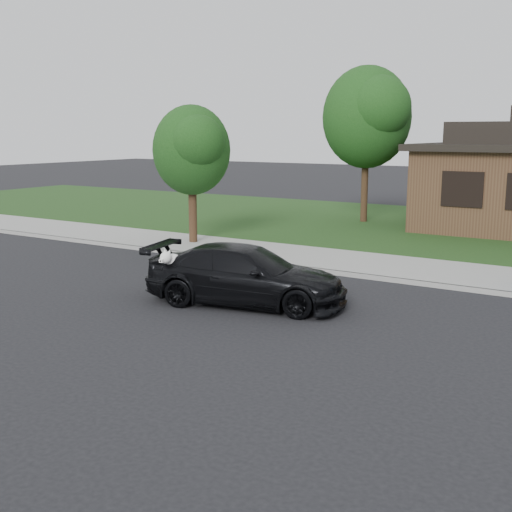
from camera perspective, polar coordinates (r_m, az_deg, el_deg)
The scene contains 7 objects.
ground at distance 13.89m, azimuth 6.12°, elevation -5.01°, with size 120.00×120.00×0.00m, color black.
sidewalk at distance 18.38m, azimuth 12.93°, elevation -1.09°, with size 60.00×3.00×0.12m, color gray.
curb at distance 17.00m, azimuth 11.28°, elevation -1.99°, with size 60.00×0.12×0.12m, color gray.
lawn at distance 25.98m, azimuth 18.73°, elevation 2.09°, with size 60.00×13.00×0.13m, color #193814.
sedan at distance 14.35m, azimuth -0.93°, elevation -1.71°, with size 4.83×2.78×1.32m.
tree_0 at distance 26.90m, azimuth 10.05°, elevation 12.22°, with size 3.78×3.60×6.34m.
tree_2 at distance 21.62m, azimuth -5.64°, elevation 9.47°, with size 2.73×2.60×4.59m.
Camera 1 is at (5.76, -12.05, 3.80)m, focal length 45.00 mm.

